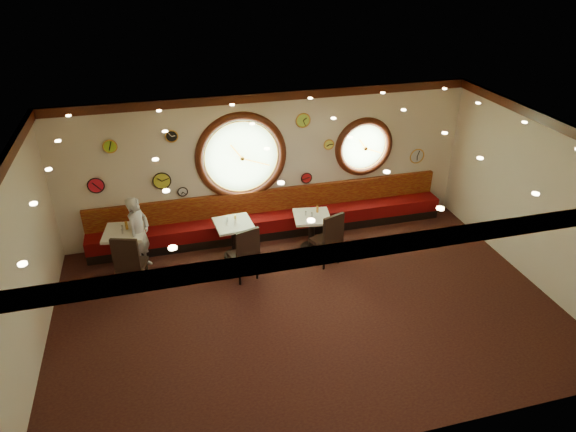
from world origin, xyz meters
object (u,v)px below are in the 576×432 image
at_px(chair_c, 330,236).
at_px(condiment_a_pepper, 122,232).
at_px(waiter, 139,234).
at_px(condiment_c_salt, 306,213).
at_px(condiment_b_bottle, 235,218).
at_px(table_b, 234,236).
at_px(condiment_b_salt, 227,219).
at_px(condiment_b_pepper, 235,221).
at_px(condiment_c_pepper, 312,215).
at_px(chair_b, 245,251).
at_px(condiment_a_bottle, 127,225).
at_px(table_c, 312,228).
at_px(condiment_c_bottle, 317,209).
at_px(condiment_a_salt, 122,228).
at_px(chair_a, 129,260).
at_px(table_a, 126,245).

bearing_deg(chair_c, condiment_a_pepper, 147.49).
relative_size(chair_c, waiter, 0.46).
relative_size(condiment_c_salt, condiment_b_bottle, 0.63).
distance_m(table_b, condiment_b_salt, 0.39).
relative_size(condiment_b_salt, condiment_b_pepper, 1.15).
bearing_deg(table_b, condiment_a_pepper, 178.07).
bearing_deg(waiter, condiment_c_pepper, -63.77).
distance_m(chair_b, condiment_a_bottle, 2.45).
distance_m(chair_c, condiment_b_salt, 2.12).
bearing_deg(table_b, chair_b, -84.64).
height_order(table_c, condiment_c_salt, condiment_c_salt).
relative_size(chair_c, condiment_c_bottle, 4.40).
xyz_separation_m(condiment_a_salt, waiter, (0.31, -0.10, -0.12)).
distance_m(condiment_c_pepper, condiment_c_bottle, 0.24).
xyz_separation_m(condiment_a_bottle, waiter, (0.22, -0.12, -0.16)).
bearing_deg(condiment_b_bottle, condiment_b_salt, 168.01).
xyz_separation_m(chair_a, condiment_a_pepper, (-0.10, 0.70, 0.23)).
distance_m(condiment_b_salt, condiment_c_bottle, 1.92).
relative_size(table_a, waiter, 0.56).
distance_m(table_a, condiment_a_salt, 0.38).
bearing_deg(condiment_c_bottle, condiment_b_pepper, -179.73).
xyz_separation_m(chair_c, condiment_b_salt, (-1.93, 0.86, 0.20)).
relative_size(condiment_a_pepper, condiment_a_bottle, 0.51).
height_order(chair_a, condiment_b_bottle, chair_a).
bearing_deg(condiment_c_salt, condiment_c_pepper, -43.60).
height_order(chair_b, condiment_a_bottle, chair_b).
xyz_separation_m(chair_b, condiment_c_bottle, (1.72, 0.87, 0.24)).
bearing_deg(condiment_b_bottle, condiment_a_bottle, 175.60).
bearing_deg(condiment_a_salt, condiment_c_pepper, -5.60).
height_order(condiment_b_salt, waiter, waiter).
bearing_deg(condiment_c_salt, condiment_a_pepper, 177.92).
relative_size(chair_a, condiment_a_pepper, 8.16).
relative_size(table_b, condiment_c_pepper, 8.32).
height_order(condiment_a_salt, condiment_a_pepper, condiment_a_salt).
distance_m(condiment_c_pepper, condiment_b_bottle, 1.59).
bearing_deg(condiment_c_pepper, waiter, 175.55).
bearing_deg(condiment_a_pepper, table_c, -2.79).
bearing_deg(condiment_a_salt, table_c, -4.86).
distance_m(chair_c, condiment_b_bottle, 1.96).
bearing_deg(condiment_c_bottle, condiment_b_salt, 177.28).
bearing_deg(condiment_b_salt, condiment_a_pepper, -179.31).
bearing_deg(table_c, condiment_b_pepper, 176.01).
bearing_deg(condiment_c_bottle, condiment_c_pepper, -135.73).
height_order(condiment_a_pepper, waiter, waiter).
xyz_separation_m(table_b, condiment_b_bottle, (0.05, 0.06, 0.38)).
distance_m(condiment_b_pepper, condiment_c_pepper, 1.60).
distance_m(condiment_a_pepper, condiment_b_pepper, 2.22).
bearing_deg(condiment_b_pepper, table_a, 175.68).
bearing_deg(chair_a, condiment_b_bottle, 35.30).
bearing_deg(condiment_b_bottle, condiment_a_salt, 176.17).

